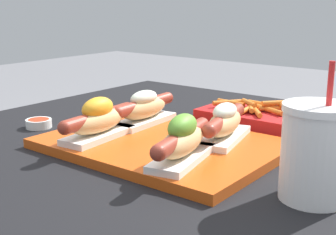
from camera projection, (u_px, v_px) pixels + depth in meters
serving_tray at (162, 144)px, 0.89m from camera, size 0.43×0.31×0.02m
hot_dog_0 at (98, 120)px, 0.89m from camera, size 0.07×0.20×0.08m
hot_dog_1 at (182, 141)px, 0.76m from camera, size 0.09×0.20×0.08m
hot_dog_2 at (144, 108)px, 1.00m from camera, size 0.07×0.20×0.07m
hot_dog_3 at (225, 123)px, 0.88m from camera, size 0.10×0.20×0.07m
sauce_bowl at (39, 123)px, 1.04m from camera, size 0.06×0.06×0.02m
drink_cup at (316, 152)px, 0.65m from camera, size 0.10×0.10×0.20m
fries_basket at (251, 117)px, 1.05m from camera, size 0.22×0.13×0.06m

